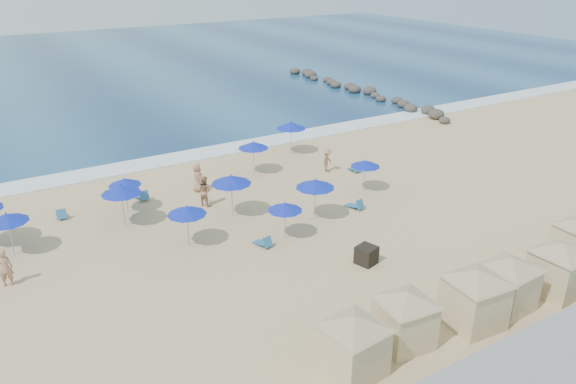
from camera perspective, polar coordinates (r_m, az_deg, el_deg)
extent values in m
plane|color=tan|center=(29.33, 0.22, -5.26)|extent=(160.00, 160.00, 0.00)
cube|color=navy|center=(79.40, -21.43, 11.48)|extent=(160.00, 80.00, 0.06)
cube|color=white|center=(42.20, -10.85, 3.47)|extent=(160.00, 2.50, 0.08)
ellipsoid|color=#312B28|center=(51.99, 15.61, 7.03)|extent=(1.00, 1.00, 0.65)
ellipsoid|color=#312B28|center=(53.29, 14.83, 7.64)|extent=(1.48, 1.48, 0.96)
ellipsoid|color=#312B28|center=(54.63, 14.07, 8.06)|extent=(1.40, 1.40, 0.91)
ellipsoid|color=#312B28|center=(55.10, 12.35, 8.32)|extent=(1.32, 1.32, 0.86)
ellipsoid|color=#312B28|center=(56.48, 11.67, 8.72)|extent=(1.24, 1.24, 0.81)
ellipsoid|color=#312B28|center=(57.87, 11.02, 9.09)|extent=(1.16, 1.16, 0.75)
ellipsoid|color=#312B28|center=(58.42, 9.41, 9.31)|extent=(1.08, 1.08, 0.70)
ellipsoid|color=#312B28|center=(59.84, 8.83, 9.65)|extent=(1.00, 1.00, 0.65)
ellipsoid|color=#312B28|center=(61.23, 8.29, 10.12)|extent=(1.48, 1.48, 0.96)
ellipsoid|color=#312B28|center=(61.86, 6.79, 10.31)|extent=(1.40, 1.40, 0.91)
ellipsoid|color=#312B28|center=(63.31, 6.30, 10.60)|extent=(1.32, 1.32, 0.86)
ellipsoid|color=#312B28|center=(64.00, 4.86, 10.77)|extent=(1.24, 1.24, 0.81)
ellipsoid|color=#312B28|center=(65.46, 4.43, 11.04)|extent=(1.16, 1.16, 0.75)
ellipsoid|color=#312B28|center=(66.94, 4.01, 11.31)|extent=(1.08, 1.08, 0.70)
ellipsoid|color=#312B28|center=(67.68, 2.67, 11.45)|extent=(1.00, 1.00, 0.65)
ellipsoid|color=#312B28|center=(69.14, 2.31, 11.82)|extent=(1.48, 1.48, 0.96)
ellipsoid|color=#312B28|center=(70.63, 1.96, 12.04)|extent=(1.40, 1.40, 0.91)
ellipsoid|color=#312B28|center=(71.43, 0.71, 12.16)|extent=(1.32, 1.32, 0.86)
cube|color=black|center=(27.63, 7.97, -6.35)|extent=(1.11, 1.11, 0.89)
cube|color=#CCB78C|center=(20.78, 6.61, -15.68)|extent=(2.12, 2.12, 1.94)
cube|color=tan|center=(20.19, 6.74, -13.53)|extent=(2.23, 2.23, 0.08)
pyramid|color=tan|center=(19.90, 6.80, -12.41)|extent=(4.23, 4.23, 0.49)
cube|color=#CCB78C|center=(22.41, 11.71, -12.91)|extent=(2.04, 2.04, 1.87)
cube|color=tan|center=(21.88, 11.91, -10.93)|extent=(2.14, 2.14, 0.07)
pyramid|color=tan|center=(21.62, 12.01, -9.90)|extent=(4.08, 4.08, 0.47)
cube|color=#CCB78C|center=(24.12, 18.37, -10.62)|extent=(2.18, 2.18, 2.03)
cube|color=tan|center=(23.59, 18.68, -8.57)|extent=(2.29, 2.29, 0.08)
pyramid|color=tan|center=(23.34, 18.83, -7.50)|extent=(4.43, 4.43, 0.51)
cube|color=#CCB78C|center=(25.68, 21.40, -9.04)|extent=(2.02, 2.02, 1.91)
cube|color=tan|center=(25.21, 21.71, -7.19)|extent=(2.12, 2.12, 0.08)
pyramid|color=tan|center=(24.98, 21.87, -6.24)|extent=(4.18, 4.18, 0.48)
cube|color=#CCB78C|center=(27.56, 25.67, -7.42)|extent=(2.11, 2.11, 1.98)
cube|color=tan|center=(27.11, 26.03, -5.61)|extent=(2.22, 2.22, 0.08)
pyramid|color=tan|center=(26.90, 26.21, -4.68)|extent=(4.33, 4.33, 0.50)
cylinder|color=#A5A8AD|center=(31.12, -26.31, -4.18)|extent=(0.05, 0.05, 1.85)
cone|color=#0F23AC|center=(30.68, -26.67, -2.36)|extent=(2.05, 2.05, 0.44)
sphere|color=#0F23AC|center=(30.57, -26.76, -1.90)|extent=(0.08, 0.08, 0.08)
cylinder|color=#A5A8AD|center=(32.09, -16.37, -1.69)|extent=(0.05, 0.05, 1.97)
cone|color=#0F23AC|center=(31.63, -16.61, 0.24)|extent=(2.18, 2.18, 0.47)
sphere|color=#0F23AC|center=(31.53, -16.67, 0.71)|extent=(0.08, 0.08, 0.08)
cylinder|color=#A5A8AD|center=(29.18, -10.10, -3.78)|extent=(0.05, 0.05, 1.83)
cone|color=#0F23AC|center=(28.71, -10.25, -1.85)|extent=(2.02, 2.02, 0.43)
sphere|color=#0F23AC|center=(28.60, -10.29, -1.37)|extent=(0.08, 0.08, 0.08)
cylinder|color=#A5A8AD|center=(33.83, -16.08, -0.59)|extent=(0.05, 0.05, 1.71)
cone|color=#0F23AC|center=(33.45, -16.27, 1.00)|extent=(1.89, 1.89, 0.41)
sphere|color=#0F23AC|center=(33.36, -16.31, 1.39)|extent=(0.07, 0.07, 0.07)
cylinder|color=#A5A8AD|center=(32.02, -5.70, -0.76)|extent=(0.05, 0.05, 2.07)
cone|color=#0F23AC|center=(31.54, -5.79, 1.28)|extent=(2.29, 2.29, 0.49)
sphere|color=#0F23AC|center=(31.43, -5.81, 1.78)|extent=(0.09, 0.09, 0.09)
cylinder|color=#A5A8AD|center=(29.50, -0.30, -3.25)|extent=(0.04, 0.04, 1.66)
cone|color=#0F23AC|center=(29.08, -0.31, -1.52)|extent=(1.84, 1.84, 0.39)
sphere|color=#0F23AC|center=(28.98, -0.31, -1.08)|extent=(0.07, 0.07, 0.07)
cylinder|color=#A5A8AD|center=(38.27, -3.50, 3.22)|extent=(0.05, 0.05, 1.88)
cone|color=#0F23AC|center=(37.90, -3.54, 4.80)|extent=(2.07, 2.07, 0.44)
sphere|color=#0F23AC|center=(37.82, -3.55, 5.19)|extent=(0.08, 0.08, 0.08)
cylinder|color=#A5A8AD|center=(31.57, 2.74, -1.12)|extent=(0.05, 0.05, 1.99)
cone|color=#0F23AC|center=(31.10, 2.78, 0.86)|extent=(2.20, 2.20, 0.47)
sphere|color=#0F23AC|center=(30.99, 2.79, 1.35)|extent=(0.08, 0.08, 0.08)
cylinder|color=#A5A8AD|center=(42.08, 0.30, 5.23)|extent=(0.05, 0.05, 2.03)
cone|color=#0F23AC|center=(41.73, 0.30, 6.80)|extent=(2.24, 2.24, 0.48)
sphere|color=#0F23AC|center=(41.65, 0.30, 7.19)|extent=(0.09, 0.09, 0.09)
cylinder|color=#A5A8AD|center=(35.71, 7.78, 1.39)|extent=(0.04, 0.04, 1.70)
cone|color=#0F23AC|center=(35.36, 7.87, 2.91)|extent=(1.87, 1.87, 0.40)
sphere|color=#0F23AC|center=(35.27, 7.89, 3.28)|extent=(0.07, 0.07, 0.07)
cube|color=#286393|center=(34.65, -22.06, -2.14)|extent=(0.60, 1.14, 0.31)
cube|color=#286393|center=(34.13, -22.02, -2.10)|extent=(0.54, 0.34, 0.54)
cube|color=#286393|center=(35.61, -14.72, -0.45)|extent=(0.73, 1.24, 0.32)
cube|color=#286393|center=(35.11, -14.40, -0.34)|extent=(0.59, 0.40, 0.57)
cube|color=#286393|center=(29.14, -2.66, -5.16)|extent=(0.70, 1.14, 0.29)
cube|color=#286393|center=(28.73, -2.09, -5.10)|extent=(0.55, 0.38, 0.52)
cube|color=#286393|center=(33.49, 6.69, -1.36)|extent=(0.77, 1.20, 0.31)
cube|color=#286393|center=(33.13, 7.33, -1.25)|extent=(0.58, 0.42, 0.54)
cube|color=#286393|center=(39.19, 6.71, 2.35)|extent=(0.62, 1.12, 0.30)
cube|color=#286393|center=(38.76, 7.07, 2.43)|extent=(0.53, 0.35, 0.52)
imported|color=#A7775C|center=(28.43, -26.82, -6.89)|extent=(0.75, 0.59, 1.83)
imported|color=#A7775C|center=(33.67, -8.50, 0.12)|extent=(1.05, 1.13, 1.85)
imported|color=#A7775C|center=(38.64, 3.99, 3.21)|extent=(1.22, 1.05, 1.64)
imported|color=#A7775C|center=(35.78, -9.20, 1.48)|extent=(0.60, 0.91, 1.85)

